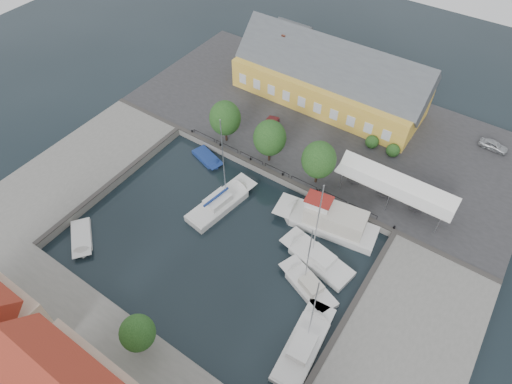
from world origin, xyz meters
TOP-DOWN VIEW (x-y plane):
  - ground at (0.00, 0.00)m, footprint 140.00×140.00m
  - north_quay at (0.00, 23.00)m, footprint 56.00×26.00m
  - west_quay at (-22.00, -2.00)m, footprint 12.00×24.00m
  - east_quay at (22.00, -2.00)m, footprint 12.00×24.00m
  - quay_edge_fittings at (0.02, 4.75)m, footprint 56.00×24.72m
  - warehouse at (-2.60, 28.36)m, footprint 28.56×14.00m
  - tent_canopy at (14.00, 14.50)m, footprint 14.00×4.00m
  - quay_trees at (-2.00, 12.00)m, footprint 18.20×4.20m
  - car_silver at (21.83, 30.84)m, footprint 3.82×1.71m
  - car_red at (-5.16, 16.97)m, footprint 2.53×4.64m
  - center_sailboat at (-3.07, 2.79)m, footprint 4.32×10.16m
  - trawler at (9.42, 7.36)m, footprint 12.70×5.36m
  - east_boat_a at (10.65, 2.47)m, footprint 9.10×4.57m
  - east_boat_b at (11.47, -1.04)m, footprint 7.56×4.84m
  - east_boat_c at (14.17, -6.89)m, footprint 3.65×9.41m
  - launch_sw at (-13.26, -10.18)m, footprint 5.68×5.11m
  - launch_nw at (-9.57, 8.34)m, footprint 5.28×3.34m

SIDE VIEW (x-z plane):
  - ground at x=0.00m, z-range 0.00..0.00m
  - launch_nw at x=-9.57m, z-range -0.35..0.53m
  - launch_sw at x=-13.26m, z-range -0.40..0.58m
  - east_boat_c at x=14.17m, z-range -5.56..6.08m
  - east_boat_b at x=11.47m, z-range -4.79..5.31m
  - east_boat_a at x=10.65m, z-range -5.91..6.44m
  - center_sailboat at x=-3.07m, z-range -6.35..7.08m
  - north_quay at x=0.00m, z-range 0.00..1.00m
  - west_quay at x=-22.00m, z-range 0.00..1.00m
  - east_quay at x=22.00m, z-range 0.00..1.00m
  - trawler at x=9.42m, z-range -1.48..3.52m
  - quay_edge_fittings at x=0.02m, z-range 0.86..1.26m
  - car_silver at x=21.83m, z-range 1.00..2.28m
  - car_red at x=-5.16m, z-range 1.00..2.45m
  - tent_canopy at x=14.00m, z-range 2.27..5.10m
  - warehouse at x=-2.60m, z-range -0.35..9.20m
  - quay_trees at x=-2.00m, z-range 1.73..8.03m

